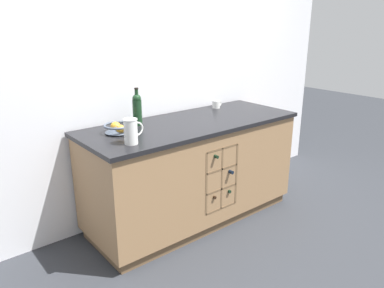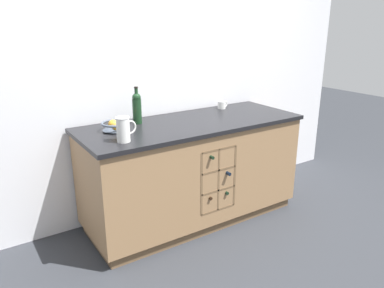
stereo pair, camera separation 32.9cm
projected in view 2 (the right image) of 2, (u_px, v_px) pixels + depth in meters
name	position (u px, v px, depth m)	size (l,w,h in m)	color
ground_plane	(192.00, 217.00, 3.52)	(14.00, 14.00, 0.00)	#2D3035
back_wall	(167.00, 76.00, 3.46)	(4.40, 0.06, 2.55)	white
kitchen_island	(192.00, 171.00, 3.37)	(1.96, 0.78, 0.93)	brown
fruit_bowl	(115.00, 125.00, 2.94)	(0.22, 0.22, 0.09)	#4C5666
white_pitcher	(124.00, 129.00, 2.67)	(0.15, 0.10, 0.18)	white
ceramic_mug	(222.00, 105.00, 3.69)	(0.11, 0.08, 0.08)	white
standing_wine_bottle	(137.00, 107.00, 3.13)	(0.08, 0.08, 0.31)	#19381E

